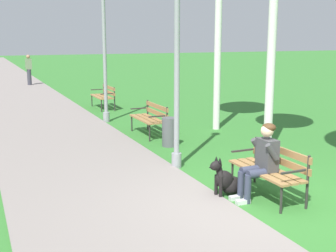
# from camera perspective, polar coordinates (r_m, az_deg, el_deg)

# --- Properties ---
(ground_plane) EXTENTS (120.00, 120.00, 0.00)m
(ground_plane) POSITION_cam_1_polar(r_m,az_deg,el_deg) (7.17, 11.80, -10.21)
(ground_plane) COLOR #33752D
(paved_path) EXTENTS (3.32, 60.00, 0.04)m
(paved_path) POSITION_cam_1_polar(r_m,az_deg,el_deg) (29.58, -19.88, 5.72)
(paved_path) COLOR gray
(paved_path) RESTS_ON ground
(park_bench_near) EXTENTS (0.55, 1.50, 0.85)m
(park_bench_near) POSITION_cam_1_polar(r_m,az_deg,el_deg) (7.54, 13.01, -5.07)
(park_bench_near) COLOR olive
(park_bench_near) RESTS_ON ground
(park_bench_mid) EXTENTS (0.55, 1.50, 0.85)m
(park_bench_mid) POSITION_cam_1_polar(r_m,az_deg,el_deg) (11.91, -2.25, 1.25)
(park_bench_mid) COLOR olive
(park_bench_mid) RESTS_ON ground
(park_bench_far) EXTENTS (0.55, 1.50, 0.85)m
(park_bench_far) POSITION_cam_1_polar(r_m,az_deg,el_deg) (16.50, -8.18, 4.00)
(park_bench_far) COLOR olive
(park_bench_far) RESTS_ON ground
(person_seated_on_near_bench) EXTENTS (0.74, 0.49, 1.25)m
(person_seated_on_near_bench) POSITION_cam_1_polar(r_m,az_deg,el_deg) (7.35, 11.89, -4.08)
(person_seated_on_near_bench) COLOR #33384C
(person_seated_on_near_bench) RESTS_ON ground
(dog_black) EXTENTS (0.83, 0.34, 0.71)m
(dog_black) POSITION_cam_1_polar(r_m,az_deg,el_deg) (7.49, 7.55, -7.00)
(dog_black) COLOR black
(dog_black) RESTS_ON ground
(lamp_post_near) EXTENTS (0.24, 0.24, 4.47)m
(lamp_post_near) POSITION_cam_1_polar(r_m,az_deg,el_deg) (8.70, 1.15, 9.43)
(lamp_post_near) COLOR gray
(lamp_post_near) RESTS_ON ground
(lamp_post_mid) EXTENTS (0.24, 0.24, 4.77)m
(lamp_post_mid) POSITION_cam_1_polar(r_m,az_deg,el_deg) (13.74, -8.17, 10.68)
(lamp_post_mid) COLOR gray
(lamp_post_mid) RESTS_ON ground
(litter_bin) EXTENTS (0.36, 0.36, 0.70)m
(litter_bin) POSITION_cam_1_polar(r_m,az_deg,el_deg) (10.71, 0.19, -0.77)
(litter_bin) COLOR #515156
(litter_bin) RESTS_ON ground
(pedestrian_distant) EXTENTS (0.32, 0.22, 1.65)m
(pedestrian_distant) POSITION_cam_1_polar(r_m,az_deg,el_deg) (25.11, -17.40, 6.87)
(pedestrian_distant) COLOR #383842
(pedestrian_distant) RESTS_ON ground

